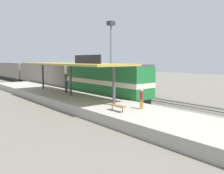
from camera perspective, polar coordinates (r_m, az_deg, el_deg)
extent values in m
plane|color=#666056|center=(32.27, 0.38, -2.50)|extent=(120.00, 120.00, 0.00)
cube|color=#565249|center=(31.05, -2.46, -2.83)|extent=(3.20, 110.00, 0.04)
cube|color=gray|center=(30.61, -3.54, -2.86)|extent=(0.10, 110.00, 0.16)
cube|color=gray|center=(31.47, -1.41, -2.59)|extent=(0.10, 110.00, 0.16)
cube|color=#565249|center=(33.97, 3.76, -2.03)|extent=(3.20, 110.00, 0.04)
cube|color=gray|center=(33.48, 2.86, -2.04)|extent=(0.10, 110.00, 0.16)
cube|color=gray|center=(34.45, 4.64, -1.81)|extent=(0.10, 110.00, 0.16)
cube|color=#9E998E|center=(28.49, -9.90, -2.89)|extent=(6.00, 44.00, 0.90)
cylinder|color=#47474C|center=(21.63, 0.47, 0.24)|extent=(0.28, 0.28, 3.60)
cylinder|color=#47474C|center=(28.22, -9.99, 1.62)|extent=(0.28, 0.28, 3.60)
cylinder|color=#47474C|center=(35.39, -16.36, 2.43)|extent=(0.28, 0.28, 3.60)
cube|color=#A38E3D|center=(28.12, -10.06, 5.48)|extent=(5.20, 18.00, 0.20)
cube|color=black|center=(25.04, -6.02, 6.68)|extent=(0.12, 4.80, 0.90)
cylinder|color=#333338|center=(18.92, 2.55, -5.56)|extent=(0.07, 0.07, 0.42)
cylinder|color=#333338|center=(19.89, 0.05, -4.95)|extent=(0.07, 0.07, 0.42)
cube|color=brown|center=(19.35, 1.27, -4.52)|extent=(0.44, 1.70, 0.08)
cube|color=#28282D|center=(30.51, -1.81, -2.06)|extent=(2.60, 13.60, 0.70)
cube|color=#1E6B33|center=(30.26, -1.82, 1.87)|extent=(2.90, 14.40, 3.50)
cube|color=#424247|center=(30.17, -1.83, 5.41)|extent=(2.78, 14.11, 0.24)
cube|color=beige|center=(30.29, -1.82, 1.38)|extent=(2.93, 14.43, 0.56)
cube|color=#28282D|center=(46.00, -15.60, 0.61)|extent=(2.60, 19.20, 0.70)
cube|color=slate|center=(45.85, -15.67, 3.09)|extent=(2.90, 20.00, 3.30)
cube|color=slate|center=(45.78, -15.74, 5.31)|extent=(2.78, 19.60, 0.24)
cube|color=#28282D|center=(65.52, -22.96, 2.03)|extent=(2.60, 19.20, 0.70)
cube|color=slate|center=(65.41, -23.04, 3.78)|extent=(2.90, 20.00, 3.30)
cube|color=slate|center=(65.37, -23.11, 5.33)|extent=(2.78, 19.60, 0.24)
cube|color=#28282D|center=(35.56, 1.29, -0.83)|extent=(2.50, 11.20, 0.70)
cube|color=#4C564C|center=(35.38, 1.30, 1.82)|extent=(2.80, 12.00, 2.60)
cube|color=#3D453D|center=(35.30, 1.31, 4.12)|extent=(2.69, 11.76, 0.24)
cylinder|color=slate|center=(41.51, -0.25, 7.13)|extent=(0.28, 0.28, 11.00)
cube|color=#333338|center=(41.98, -0.25, 15.14)|extent=(1.10, 1.10, 0.70)
cylinder|color=#4C4C51|center=(30.99, -11.14, -0.54)|extent=(0.16, 0.16, 0.84)
cylinder|color=#4C4C51|center=(31.07, -10.85, -0.51)|extent=(0.16, 0.16, 0.84)
cylinder|color=navy|center=(30.95, -11.02, 0.83)|extent=(0.34, 0.34, 0.64)
sphere|color=tan|center=(30.91, -11.04, 1.64)|extent=(0.23, 0.23, 0.23)
cylinder|color=olive|center=(20.34, 7.00, -4.14)|extent=(0.16, 0.16, 0.84)
cylinder|color=olive|center=(20.47, 7.34, -4.08)|extent=(0.16, 0.16, 0.84)
cylinder|color=maroon|center=(20.28, 7.20, -2.06)|extent=(0.34, 0.34, 0.64)
sphere|color=tan|center=(20.22, 7.22, -0.84)|extent=(0.23, 0.23, 0.23)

